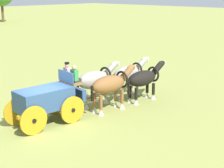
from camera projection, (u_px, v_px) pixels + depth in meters
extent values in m
plane|color=olive|center=(46.00, 124.00, 16.93)|extent=(220.00, 220.00, 0.00)
cube|color=#2D4C7A|center=(44.00, 99.00, 16.59)|extent=(2.78, 1.62, 1.02)
cube|color=brown|center=(71.00, 82.00, 17.47)|extent=(0.67, 1.30, 0.12)
cube|color=#2D4C7A|center=(78.00, 94.00, 17.92)|extent=(0.34, 1.13, 0.60)
cube|color=#2D4C7A|center=(66.00, 77.00, 17.19)|extent=(0.17, 1.25, 0.55)
cube|color=gold|center=(45.00, 111.00, 16.75)|extent=(2.94, 0.42, 0.16)
cylinder|color=gold|center=(55.00, 102.00, 18.01)|extent=(1.35, 0.20, 1.35)
cylinder|color=black|center=(55.00, 102.00, 18.01)|extent=(0.22, 0.20, 0.20)
cylinder|color=gold|center=(73.00, 110.00, 16.87)|extent=(1.35, 0.20, 1.35)
cylinder|color=black|center=(73.00, 110.00, 16.87)|extent=(0.22, 0.20, 0.20)
cylinder|color=gold|center=(17.00, 112.00, 16.64)|extent=(1.35, 0.20, 1.35)
cylinder|color=black|center=(17.00, 112.00, 16.64)|extent=(0.22, 0.20, 0.20)
cylinder|color=gold|center=(34.00, 121.00, 15.49)|extent=(1.35, 0.20, 1.35)
cylinder|color=black|center=(34.00, 121.00, 15.49)|extent=(0.22, 0.20, 0.20)
cylinder|color=brown|center=(88.00, 99.00, 18.44)|extent=(2.60, 0.33, 0.10)
cube|color=#2D2D33|center=(69.00, 78.00, 17.73)|extent=(0.43, 0.35, 0.16)
cube|color=silver|center=(67.00, 73.00, 17.58)|extent=(0.27, 0.38, 0.55)
sphere|color=tan|center=(67.00, 66.00, 17.48)|extent=(0.22, 0.22, 0.22)
cylinder|color=black|center=(67.00, 63.00, 17.45)|extent=(0.24, 0.24, 0.08)
cube|color=#2D2D33|center=(77.00, 80.00, 17.29)|extent=(0.43, 0.35, 0.16)
cube|color=#338C4C|center=(74.00, 75.00, 17.14)|extent=(0.27, 0.38, 0.55)
sphere|color=tan|center=(74.00, 68.00, 17.04)|extent=(0.22, 0.22, 0.22)
ellipsoid|color=#9E998E|center=(93.00, 80.00, 19.29)|extent=(2.10, 1.17, 1.00)
cylinder|color=#9E998E|center=(100.00, 90.00, 20.15)|extent=(0.18, 0.18, 0.73)
cone|color=silver|center=(100.00, 99.00, 20.29)|extent=(0.30, 0.30, 0.31)
cylinder|color=#9E998E|center=(106.00, 92.00, 19.76)|extent=(0.18, 0.18, 0.73)
cone|color=silver|center=(106.00, 101.00, 19.90)|extent=(0.30, 0.30, 0.31)
cylinder|color=#9E998E|center=(80.00, 95.00, 19.24)|extent=(0.18, 0.18, 0.73)
cone|color=silver|center=(80.00, 104.00, 19.38)|extent=(0.30, 0.30, 0.31)
cylinder|color=#9E998E|center=(86.00, 97.00, 18.85)|extent=(0.18, 0.18, 0.73)
cone|color=silver|center=(87.00, 106.00, 18.98)|extent=(0.30, 0.30, 0.31)
cylinder|color=#9E998E|center=(110.00, 69.00, 20.01)|extent=(0.97, 0.44, 0.81)
ellipsoid|color=#9E998E|center=(115.00, 64.00, 20.18)|extent=(0.62, 0.31, 0.32)
cube|color=silver|center=(118.00, 63.00, 20.36)|extent=(0.07, 0.10, 0.24)
torus|color=black|center=(105.00, 76.00, 19.85)|extent=(0.21, 1.03, 1.02)
cylinder|color=black|center=(78.00, 89.00, 18.68)|extent=(0.14, 0.14, 0.80)
ellipsoid|color=brown|center=(109.00, 84.00, 18.35)|extent=(2.23, 1.11, 0.92)
cylinder|color=brown|center=(116.00, 94.00, 19.23)|extent=(0.18, 0.18, 0.77)
cone|color=silver|center=(116.00, 104.00, 19.37)|extent=(0.30, 0.30, 0.33)
cylinder|color=brown|center=(122.00, 96.00, 18.87)|extent=(0.18, 0.18, 0.77)
cone|color=silver|center=(122.00, 106.00, 19.01)|extent=(0.30, 0.30, 0.33)
cylinder|color=brown|center=(95.00, 100.00, 18.25)|extent=(0.18, 0.18, 0.77)
cone|color=silver|center=(95.00, 110.00, 18.40)|extent=(0.30, 0.30, 0.33)
cylinder|color=brown|center=(101.00, 102.00, 17.89)|extent=(0.18, 0.18, 0.77)
cone|color=silver|center=(101.00, 112.00, 18.03)|extent=(0.30, 0.30, 0.33)
cylinder|color=brown|center=(127.00, 73.00, 19.12)|extent=(0.97, 0.44, 0.81)
ellipsoid|color=brown|center=(131.00, 67.00, 19.29)|extent=(0.62, 0.31, 0.32)
cube|color=silver|center=(135.00, 67.00, 19.47)|extent=(0.07, 0.10, 0.24)
torus|color=black|center=(122.00, 79.00, 18.96)|extent=(0.20, 0.96, 0.95)
cylinder|color=black|center=(92.00, 94.00, 17.70)|extent=(0.14, 0.14, 0.80)
ellipsoid|color=#9E998E|center=(126.00, 74.00, 20.98)|extent=(2.04, 1.07, 0.90)
cylinder|color=#9E998E|center=(131.00, 83.00, 21.80)|extent=(0.18, 0.18, 0.73)
cone|color=silver|center=(131.00, 91.00, 21.94)|extent=(0.30, 0.30, 0.31)
cylinder|color=#9E998E|center=(137.00, 84.00, 21.45)|extent=(0.18, 0.18, 0.73)
cone|color=silver|center=(137.00, 92.00, 21.59)|extent=(0.30, 0.30, 0.31)
cylinder|color=#9E998E|center=(115.00, 87.00, 20.91)|extent=(0.18, 0.18, 0.73)
cone|color=silver|center=(115.00, 95.00, 21.05)|extent=(0.30, 0.30, 0.31)
cylinder|color=#9E998E|center=(121.00, 88.00, 20.56)|extent=(0.18, 0.18, 0.73)
cone|color=silver|center=(121.00, 97.00, 20.69)|extent=(0.30, 0.30, 0.31)
cylinder|color=#9E998E|center=(141.00, 64.00, 21.69)|extent=(0.97, 0.44, 0.81)
ellipsoid|color=#9E998E|center=(145.00, 59.00, 21.86)|extent=(0.62, 0.31, 0.32)
cube|color=silver|center=(148.00, 59.00, 22.04)|extent=(0.07, 0.10, 0.24)
torus|color=black|center=(137.00, 70.00, 21.53)|extent=(0.20, 0.93, 0.93)
cylinder|color=black|center=(114.00, 81.00, 20.39)|extent=(0.14, 0.14, 0.80)
ellipsoid|color=black|center=(142.00, 78.00, 20.07)|extent=(2.18, 1.08, 0.90)
cylinder|color=black|center=(147.00, 87.00, 20.91)|extent=(0.18, 0.18, 0.69)
cone|color=silver|center=(147.00, 95.00, 21.04)|extent=(0.30, 0.30, 0.29)
cylinder|color=black|center=(153.00, 89.00, 20.56)|extent=(0.18, 0.18, 0.69)
cone|color=silver|center=(153.00, 97.00, 20.69)|extent=(0.30, 0.30, 0.29)
cylinder|color=black|center=(130.00, 92.00, 19.96)|extent=(0.18, 0.18, 0.69)
cone|color=silver|center=(130.00, 100.00, 20.09)|extent=(0.30, 0.30, 0.29)
cylinder|color=black|center=(136.00, 94.00, 19.61)|extent=(0.18, 0.18, 0.69)
cone|color=silver|center=(136.00, 102.00, 19.73)|extent=(0.30, 0.30, 0.29)
cylinder|color=black|center=(157.00, 68.00, 20.81)|extent=(0.97, 0.44, 0.81)
ellipsoid|color=black|center=(161.00, 63.00, 20.98)|extent=(0.62, 0.31, 0.32)
cube|color=silver|center=(164.00, 63.00, 21.16)|extent=(0.07, 0.10, 0.24)
torus|color=black|center=(153.00, 74.00, 20.65)|extent=(0.20, 0.94, 0.93)
cylinder|color=black|center=(129.00, 87.00, 19.43)|extent=(0.14, 0.14, 0.80)
cylinder|color=brown|center=(3.00, 12.00, 69.25)|extent=(0.50, 0.50, 3.85)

